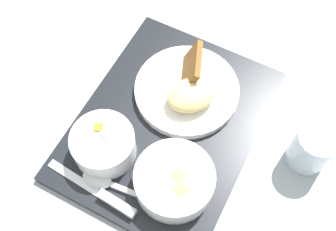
{
  "coord_description": "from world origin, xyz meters",
  "views": [
    {
      "loc": [
        -0.32,
        -0.17,
        0.73
      ],
      "look_at": [
        0.0,
        0.0,
        0.04
      ],
      "focal_mm": 45.0,
      "sensor_mm": 36.0,
      "label": 1
    }
  ],
  "objects_px": {
    "bowl_salad": "(103,144)",
    "glass_water": "(311,149)",
    "spoon": "(105,182)",
    "knife": "(108,198)",
    "plate_main": "(189,90)",
    "bowl_soup": "(174,180)"
  },
  "relations": [
    {
      "from": "bowl_soup",
      "to": "knife",
      "type": "height_order",
      "value": "bowl_soup"
    },
    {
      "from": "bowl_salad",
      "to": "spoon",
      "type": "height_order",
      "value": "bowl_salad"
    },
    {
      "from": "spoon",
      "to": "glass_water",
      "type": "xyz_separation_m",
      "value": [
        0.22,
        -0.3,
        0.02
      ]
    },
    {
      "from": "bowl_salad",
      "to": "spoon",
      "type": "bearing_deg",
      "value": -147.56
    },
    {
      "from": "bowl_salad",
      "to": "glass_water",
      "type": "height_order",
      "value": "glass_water"
    },
    {
      "from": "bowl_soup",
      "to": "plate_main",
      "type": "distance_m",
      "value": 0.19
    },
    {
      "from": "spoon",
      "to": "bowl_salad",
      "type": "bearing_deg",
      "value": -64.23
    },
    {
      "from": "knife",
      "to": "glass_water",
      "type": "bearing_deg",
      "value": -135.2
    },
    {
      "from": "spoon",
      "to": "glass_water",
      "type": "height_order",
      "value": "glass_water"
    },
    {
      "from": "plate_main",
      "to": "spoon",
      "type": "xyz_separation_m",
      "value": [
        -0.23,
        0.05,
        -0.01
      ]
    },
    {
      "from": "bowl_soup",
      "to": "plate_main",
      "type": "xyz_separation_m",
      "value": [
        0.18,
        0.06,
        -0.01
      ]
    },
    {
      "from": "glass_water",
      "to": "knife",
      "type": "bearing_deg",
      "value": 131.79
    },
    {
      "from": "bowl_salad",
      "to": "glass_water",
      "type": "bearing_deg",
      "value": -62.47
    },
    {
      "from": "bowl_salad",
      "to": "plate_main",
      "type": "relative_size",
      "value": 0.56
    },
    {
      "from": "plate_main",
      "to": "bowl_soup",
      "type": "bearing_deg",
      "value": -160.37
    },
    {
      "from": "bowl_soup",
      "to": "spoon",
      "type": "bearing_deg",
      "value": 116.85
    },
    {
      "from": "bowl_salad",
      "to": "plate_main",
      "type": "xyz_separation_m",
      "value": [
        0.18,
        -0.08,
        -0.02
      ]
    },
    {
      "from": "knife",
      "to": "spoon",
      "type": "bearing_deg",
      "value": -46.02
    },
    {
      "from": "plate_main",
      "to": "glass_water",
      "type": "relative_size",
      "value": 2.24
    },
    {
      "from": "bowl_salad",
      "to": "bowl_soup",
      "type": "distance_m",
      "value": 0.14
    },
    {
      "from": "spoon",
      "to": "glass_water",
      "type": "relative_size",
      "value": 1.56
    },
    {
      "from": "bowl_salad",
      "to": "spoon",
      "type": "relative_size",
      "value": 0.81
    }
  ]
}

